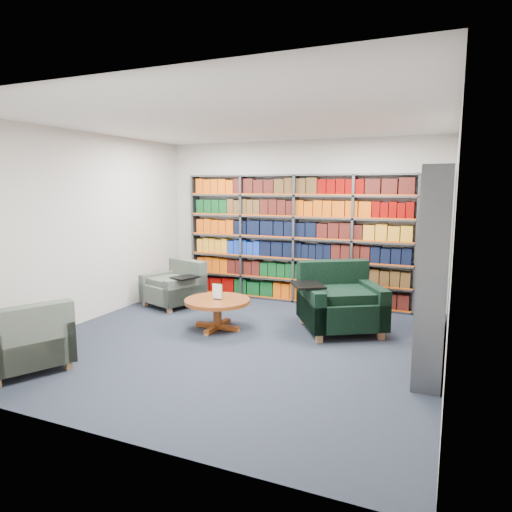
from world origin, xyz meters
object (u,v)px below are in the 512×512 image
at_px(coffee_table, 217,305).
at_px(chair_teal_left, 177,287).
at_px(chair_green_right, 338,303).
at_px(chair_teal_front, 26,343).

bearing_deg(coffee_table, chair_teal_left, 143.77).
height_order(chair_green_right, chair_teal_front, chair_green_right).
bearing_deg(chair_teal_front, coffee_table, 59.87).
distance_m(chair_teal_left, coffee_table, 1.59).
bearing_deg(chair_teal_left, chair_green_right, -4.73).
bearing_deg(chair_teal_front, chair_green_right, 45.34).
bearing_deg(chair_teal_left, chair_teal_front, -89.18).
bearing_deg(chair_teal_left, coffee_table, -36.23).
bearing_deg(chair_green_right, chair_teal_left, 175.27).
bearing_deg(chair_green_right, chair_teal_front, -134.66).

